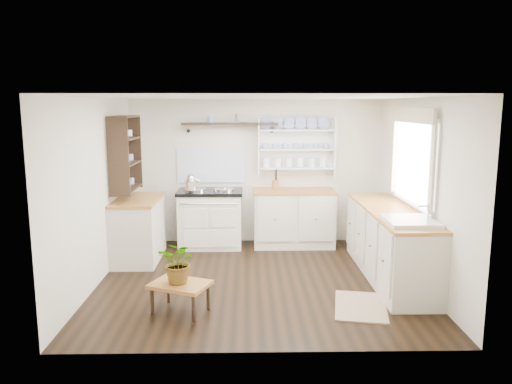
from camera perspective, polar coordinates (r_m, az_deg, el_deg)
The scene contains 19 objects.
floor at distance 6.48m, azimuth 0.24°, elevation -10.02°, with size 4.00×3.80×0.01m, color black.
wall_back at distance 8.06m, azimuth -0.06°, elevation 2.36°, with size 4.00×0.02×2.30m, color silver.
wall_right at distance 6.54m, azimuth 18.05°, elevation 0.11°, with size 0.02×3.80×2.30m, color silver.
wall_left at distance 6.45m, azimuth -17.80°, elevation 0.00°, with size 0.02×3.80×2.30m, color silver.
ceiling at distance 6.09m, azimuth 0.26°, elevation 10.78°, with size 4.00×3.80×0.01m, color white.
window at distance 6.61m, azimuth 17.40°, elevation 3.88°, with size 0.08×1.55×1.22m.
aga_cooker at distance 7.88m, azimuth -5.22°, elevation -2.97°, with size 1.01×0.70×0.93m.
back_cabinets at distance 7.92m, azimuth 4.33°, elevation -2.88°, with size 1.27×0.63×0.90m.
right_cabinets at distance 6.69m, azimuth 15.02°, elevation -5.58°, with size 0.62×2.43×0.90m.
belfast_sink at distance 5.91m, azimuth 17.16°, elevation -4.30°, with size 0.55×0.60×0.45m.
left_cabinets at distance 7.37m, azimuth -13.29°, elevation -4.08°, with size 0.62×1.13×0.90m.
plate_rack at distance 8.02m, azimuth 4.61°, elevation 5.20°, with size 1.20×0.22×0.90m.
high_shelf at distance 7.88m, azimuth -2.99°, elevation 7.71°, with size 1.50×0.29×0.16m.
left_shelving at distance 7.22m, azimuth -14.72°, elevation 4.36°, with size 0.28×0.80×1.05m, color black.
kettle at distance 7.67m, azimuth -7.43°, elevation 1.12°, with size 0.19×0.19×0.23m, color silver, non-canonical shape.
utensil_crock at distance 7.88m, azimuth 2.24°, elevation 0.88°, with size 0.11×0.11×0.13m, color #AE663F.
center_table at distance 5.51m, azimuth -8.67°, elevation -10.66°, with size 0.72×0.63×0.33m.
potted_plant at distance 5.42m, azimuth -8.75°, elevation -7.93°, with size 0.42×0.36×0.46m, color #3F7233.
floor_rug at distance 5.78m, azimuth 11.85°, elevation -12.65°, with size 0.55×0.85×0.02m, color olive.
Camera 1 is at (-0.14, -6.09, 2.20)m, focal length 35.00 mm.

